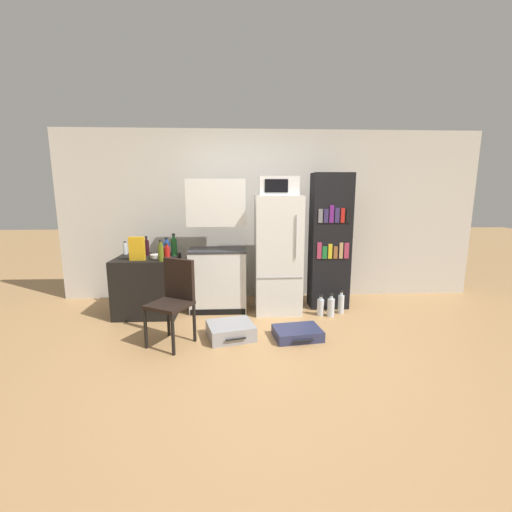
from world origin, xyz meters
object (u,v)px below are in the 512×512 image
Objects in this scene: chair at (175,294)px; water_bottle_back at (320,307)px; bottle_green_tall at (174,246)px; bowl at (156,256)px; suitcase_small_flat at (297,333)px; water_bottle_front at (331,307)px; bottle_olive_oil at (161,252)px; bottle_clear_short at (125,249)px; suitcase_large_flat at (231,331)px; bottle_wine_dark at (147,247)px; cereal_box at (137,249)px; refrigerator at (278,254)px; bookshelf at (330,242)px; side_table at (148,285)px; water_bottle_middle at (341,304)px; microwave at (278,186)px; bottle_ketchup_red at (167,253)px; kitchen_hutch at (218,251)px; bottle_blue_soda at (167,248)px.

water_bottle_back is (1.79, 0.72, -0.42)m from chair.
bowl is at bearing -142.84° from bottle_green_tall.
water_bottle_front reaches higher than suitcase_small_flat.
bottle_olive_oil is 0.28m from bowl.
suitcase_large_flat is at bearing -36.90° from bottle_clear_short.
bottle_wine_dark is 0.44× the size of suitcase_large_flat.
cereal_box is 2.26m from suitcase_small_flat.
refrigerator is 2.80× the size of suitcase_small_flat.
suitcase_small_flat is at bearing -20.44° from cereal_box.
water_bottle_front is (-0.07, -0.43, -0.82)m from bookshelf.
bottle_olive_oil is (0.61, -0.52, 0.04)m from bottle_clear_short.
side_table is at bearing -178.78° from refrigerator.
refrigerator is at bearing 156.46° from water_bottle_front.
bottle_green_tall is 2.05m from suitcase_small_flat.
water_bottle_front is at bearing 48.23° from chair.
microwave is at bearing 168.10° from water_bottle_middle.
suitcase_large_flat is at bearing -37.54° from side_table.
bottle_clear_short is at bearing 165.29° from bottle_wine_dark.
microwave is 1.97m from suitcase_large_flat.
bottle_ketchup_red is at bearing 146.79° from suitcase_small_flat.
kitchen_hutch reaches higher than refrigerator.
bowl is (-2.38, -0.21, -0.15)m from bookshelf.
bottle_wine_dark is 1.63× the size of bowl.
suitcase_large_flat is (0.99, -0.83, -0.72)m from bowl.
water_bottle_front is at bearing -13.68° from kitchen_hutch.
bottle_green_tall is 1.14m from chair.
suitcase_large_flat is (-1.39, -1.04, -0.86)m from bookshelf.
chair is at bearing -66.69° from bowl.
kitchen_hutch is at bearing 24.52° from bottle_ketchup_red.
water_bottle_front is 1.09× the size of water_bottle_back.
microwave is 1.59× the size of water_bottle_middle.
bottle_ketchup_red is at bearing -97.01° from bottle_green_tall.
bottle_blue_soda is (-0.00, 0.36, -0.01)m from bottle_olive_oil.
refrigerator is at bearing 11.65° from bottle_olive_oil.
suitcase_small_flat is (1.90, -0.92, -0.33)m from side_table.
bottle_clear_short is 0.68× the size of bottle_wine_dark.
side_table is at bearing -34.75° from bottle_clear_short.
microwave is 1.64× the size of water_bottle_front.
kitchen_hutch is at bearing 86.47° from suitcase_large_flat.
refrigerator is 8.79× the size of bottle_clear_short.
bookshelf reaches higher than cereal_box.
bowl is at bearing 125.43° from suitcase_large_flat.
bottle_clear_short is 0.80m from bottle_olive_oil.
cereal_box is 0.33× the size of chair.
refrigerator reaches higher than water_bottle_front.
suitcase_large_flat is (0.82, -0.69, -0.79)m from bottle_ketchup_red.
side_table is 2.59m from bookshelf.
bottle_green_tall is 0.28m from bowl.
bottle_olive_oil is 1.03× the size of bottle_wine_dark.
suitcase_small_flat is (1.64, -0.65, -0.84)m from bottle_olive_oil.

